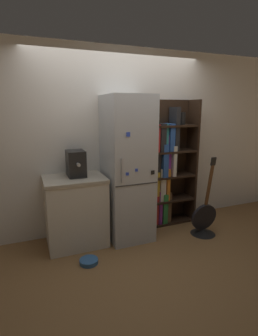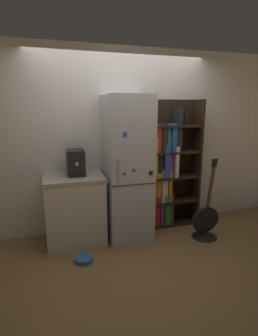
{
  "view_description": "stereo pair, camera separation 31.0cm",
  "coord_description": "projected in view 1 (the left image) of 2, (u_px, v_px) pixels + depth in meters",
  "views": [
    {
      "loc": [
        -1.26,
        -3.1,
        1.77
      ],
      "look_at": [
        0.04,
        0.15,
        0.97
      ],
      "focal_mm": 28.0,
      "sensor_mm": 36.0,
      "label": 1
    },
    {
      "loc": [
        -0.97,
        -3.2,
        1.77
      ],
      "look_at": [
        0.04,
        0.15,
        0.97
      ],
      "focal_mm": 28.0,
      "sensor_mm": 36.0,
      "label": 2
    }
  ],
  "objects": [
    {
      "name": "pet_bowl",
      "position": [
        89.0,
        261.0,
        3.05
      ],
      "size": [
        0.22,
        0.22,
        0.05
      ],
      "color": "#3366A5",
      "rests_on": "ground_plane"
    },
    {
      "name": "wall_back",
      "position": [
        118.0,
        141.0,
        3.79
      ],
      "size": [
        8.0,
        0.05,
        2.6
      ],
      "color": "white",
      "rests_on": "ground_plane"
    },
    {
      "name": "ground_plane",
      "position": [
        130.0,
        238.0,
        3.65
      ],
      "size": [
        16.0,
        16.0,
        0.0
      ],
      "primitive_type": "plane",
      "color": "olive"
    },
    {
      "name": "kitchen_counter",
      "position": [
        76.0,
        211.0,
        3.44
      ],
      "size": [
        0.77,
        0.61,
        0.91
      ],
      "color": "silver",
      "rests_on": "ground_plane"
    },
    {
      "name": "espresso_machine",
      "position": [
        76.0,
        164.0,
        3.36
      ],
      "size": [
        0.22,
        0.34,
        0.33
      ],
      "color": "black",
      "rests_on": "kitchen_counter"
    },
    {
      "name": "refrigerator",
      "position": [
        127.0,
        169.0,
        3.54
      ],
      "size": [
        0.58,
        0.69,
        1.94
      ],
      "color": "silver",
      "rests_on": "ground_plane"
    },
    {
      "name": "bookshelf",
      "position": [
        163.0,
        168.0,
        3.98
      ],
      "size": [
        0.83,
        0.32,
        1.9
      ],
      "color": "black",
      "rests_on": "ground_plane"
    },
    {
      "name": "guitar",
      "position": [
        204.0,
        223.0,
        3.74
      ],
      "size": [
        0.39,
        0.35,
        1.15
      ],
      "color": "black",
      "rests_on": "ground_plane"
    }
  ]
}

